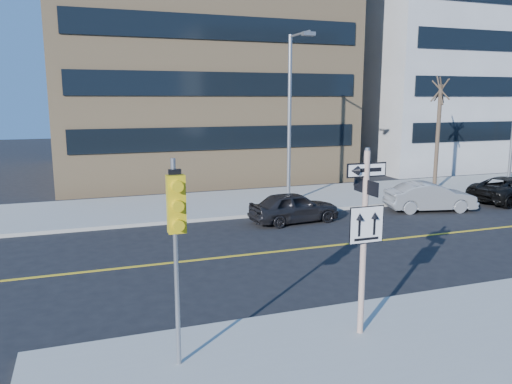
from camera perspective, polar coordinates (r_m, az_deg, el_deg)
name	(u,v)px	position (r m, az deg, el deg)	size (l,w,h in m)	color
ground	(311,297)	(13.67, 6.27, -11.79)	(120.00, 120.00, 0.00)	black
far_sidewalk	(494,184)	(33.55, 25.60, 0.80)	(66.00, 6.00, 0.15)	#A19E96
sign_pole	(364,232)	(10.80, 12.29, -4.45)	(0.92, 0.92, 4.06)	silver
traffic_signal	(176,221)	(9.11, -9.09, -3.30)	(0.32, 0.45, 4.00)	gray
parked_car_a	(294,207)	(21.26, 4.37, -1.73)	(3.87, 1.56, 1.32)	black
parked_car_b	(430,197)	(24.71, 19.29, -0.53)	(4.09, 1.43, 1.35)	gray
parked_car_c	(511,189)	(28.48, 27.12, 0.26)	(4.69, 2.16, 1.30)	black
streetlight_a	(291,108)	(24.10, 4.08, 9.55)	(0.55, 2.25, 8.00)	gray
street_tree_west	(441,92)	(29.28, 20.35, 10.62)	(1.80, 1.80, 6.35)	#372C20
building_brick	(187,44)	(37.34, -7.86, 16.38)	(18.00, 18.00, 18.00)	tan
building_grey_mid	(448,71)	(46.13, 21.11, 12.80)	(20.00, 16.00, 15.00)	#9C9EA1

